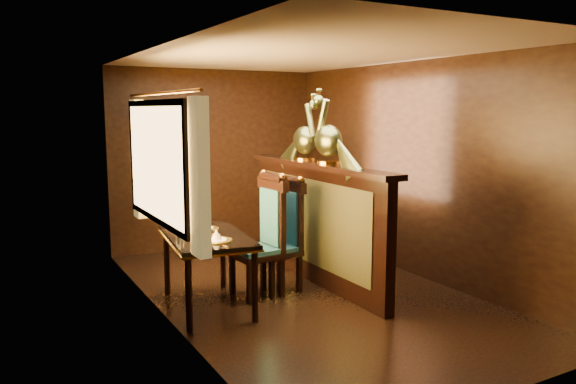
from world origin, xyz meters
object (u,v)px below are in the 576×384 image
object	(u,v)px
peacock_left	(329,127)
peacock_right	(305,128)
chair_right	(284,230)
dining_table	(206,242)
chair_left	(266,231)

from	to	relation	value
peacock_left	peacock_right	bearing A→B (deg)	90.00
chair_right	peacock_right	bearing A→B (deg)	26.27
chair_right	peacock_left	distance (m)	1.21
chair_right	peacock_left	xyz separation A→B (m)	(0.44, -0.19, 1.11)
dining_table	peacock_right	distance (m)	1.81
dining_table	peacock_right	size ratio (longest dim) A/B	1.74
dining_table	peacock_left	size ratio (longest dim) A/B	1.63
chair_right	peacock_right	world-z (taller)	peacock_right
peacock_left	chair_left	bearing A→B (deg)	168.59
chair_left	chair_right	xyz separation A→B (m)	(0.24, 0.05, -0.03)
dining_table	chair_right	xyz separation A→B (m)	(0.94, 0.14, -0.01)
peacock_left	chair_right	bearing A→B (deg)	156.85
peacock_right	chair_left	bearing A→B (deg)	-152.40
chair_left	chair_right	bearing A→B (deg)	8.17
peacock_left	peacock_right	distance (m)	0.49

